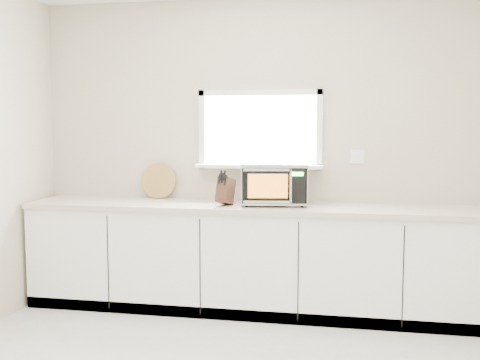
# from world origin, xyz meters

# --- Properties ---
(back_wall) EXTENTS (4.00, 0.17, 2.70)m
(back_wall) POSITION_xyz_m (0.00, 2.00, 1.36)
(back_wall) COLOR #B8AE92
(back_wall) RESTS_ON ground
(cabinets) EXTENTS (3.92, 0.60, 0.88)m
(cabinets) POSITION_xyz_m (0.00, 1.70, 0.44)
(cabinets) COLOR white
(cabinets) RESTS_ON ground
(countertop) EXTENTS (3.92, 0.64, 0.04)m
(countertop) POSITION_xyz_m (0.00, 1.69, 0.90)
(countertop) COLOR beige
(countertop) RESTS_ON cabinets
(microwave) EXTENTS (0.60, 0.50, 0.35)m
(microwave) POSITION_xyz_m (0.16, 1.74, 1.10)
(microwave) COLOR black
(microwave) RESTS_ON countertop
(knife_block) EXTENTS (0.15, 0.23, 0.30)m
(knife_block) POSITION_xyz_m (-0.23, 1.62, 1.05)
(knife_block) COLOR #442718
(knife_block) RESTS_ON countertop
(cutting_board) EXTENTS (0.33, 0.08, 0.32)m
(cutting_board) POSITION_xyz_m (-0.93, 1.94, 1.08)
(cutting_board) COLOR #A68240
(cutting_board) RESTS_ON countertop
(coffee_grinder) EXTENTS (0.15, 0.15, 0.24)m
(coffee_grinder) POSITION_xyz_m (0.31, 1.71, 1.04)
(coffee_grinder) COLOR #B6B9BE
(coffee_grinder) RESTS_ON countertop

